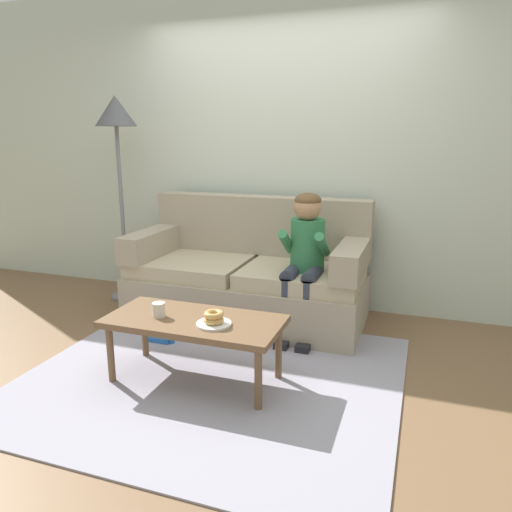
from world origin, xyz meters
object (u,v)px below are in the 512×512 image
at_px(donut, 214,320).
at_px(mug, 159,310).
at_px(couch, 250,277).
at_px(person_child, 305,251).
at_px(toy_controller, 161,339).
at_px(floor_lamp, 117,130).
at_px(coffee_table, 194,325).

height_order(donut, mug, mug).
distance_m(couch, person_child, 0.64).
height_order(donut, toy_controller, donut).
relative_size(donut, toy_controller, 0.53).
relative_size(donut, mug, 1.33).
distance_m(toy_controller, floor_lamp, 1.92).
height_order(toy_controller, floor_lamp, floor_lamp).
relative_size(person_child, toy_controller, 4.87).
height_order(coffee_table, donut, donut).
distance_m(coffee_table, floor_lamp, 2.18).
bearing_deg(mug, donut, -2.03).
distance_m(coffee_table, mug, 0.24).
relative_size(couch, mug, 21.26).
bearing_deg(mug, floor_lamp, 130.87).
distance_m(donut, mug, 0.38).
height_order(person_child, donut, person_child).
bearing_deg(person_child, coffee_table, -116.06).
bearing_deg(coffee_table, person_child, 63.94).
xyz_separation_m(couch, mug, (-0.16, -1.20, 0.11)).
distance_m(donut, toy_controller, 0.93).
xyz_separation_m(coffee_table, donut, (0.16, -0.06, 0.08)).
distance_m(coffee_table, donut, 0.19).
relative_size(coffee_table, mug, 12.14).
bearing_deg(floor_lamp, mug, -49.13).
height_order(couch, floor_lamp, floor_lamp).
bearing_deg(coffee_table, toy_controller, 139.23).
bearing_deg(person_child, toy_controller, -152.27).
height_order(person_child, mug, person_child).
bearing_deg(mug, coffee_table, 11.49).
height_order(person_child, toy_controller, person_child).
xyz_separation_m(donut, floor_lamp, (-1.50, 1.31, 1.10)).
relative_size(coffee_table, donut, 9.10).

